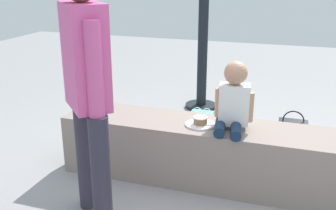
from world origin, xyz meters
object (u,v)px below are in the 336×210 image
(cake_plate, at_px, (200,122))
(cake_box_white, at_px, (247,151))
(handbag_black_leather, at_px, (292,131))
(child_seated, at_px, (233,100))
(adult_standing, at_px, (86,74))
(water_bottle_near_gift, at_px, (160,128))
(gift_bag, at_px, (202,124))
(water_bottle_far_side, at_px, (300,144))

(cake_plate, distance_m, cake_box_white, 0.70)
(cake_box_white, relative_size, handbag_black_leather, 0.89)
(child_seated, height_order, adult_standing, adult_standing)
(water_bottle_near_gift, height_order, cake_box_white, water_bottle_near_gift)
(gift_bag, bearing_deg, cake_plate, -77.43)
(adult_standing, bearing_deg, child_seated, 43.58)
(water_bottle_near_gift, relative_size, cake_box_white, 0.86)
(child_seated, distance_m, cake_plate, 0.30)
(cake_box_white, bearing_deg, gift_bag, 144.48)
(cake_box_white, bearing_deg, adult_standing, -123.93)
(water_bottle_far_side, bearing_deg, child_seated, -124.12)
(adult_standing, height_order, water_bottle_far_side, adult_standing)
(child_seated, relative_size, adult_standing, 0.30)
(cake_box_white, bearing_deg, water_bottle_far_side, 28.66)
(adult_standing, distance_m, cake_box_white, 1.68)
(child_seated, relative_size, handbag_black_leather, 1.57)
(cake_plate, bearing_deg, gift_bag, 102.57)
(adult_standing, relative_size, gift_bag, 5.50)
(water_bottle_near_gift, distance_m, cake_box_white, 0.85)
(water_bottle_near_gift, bearing_deg, handbag_black_leather, 15.27)
(gift_bag, height_order, cake_box_white, gift_bag)
(child_seated, bearing_deg, gift_bag, 116.60)
(cake_box_white, xyz_separation_m, handbag_black_leather, (0.35, 0.48, 0.04))
(child_seated, bearing_deg, adult_standing, -136.42)
(child_seated, distance_m, water_bottle_near_gift, 1.15)
(adult_standing, bearing_deg, cake_box_white, 56.07)
(cake_plate, height_order, cake_box_white, cake_plate)
(adult_standing, xyz_separation_m, gift_bag, (0.32, 1.52, -0.84))
(water_bottle_far_side, bearing_deg, gift_bag, 173.02)
(child_seated, xyz_separation_m, water_bottle_far_side, (0.49, 0.72, -0.57))
(water_bottle_far_side, distance_m, handbag_black_leather, 0.26)
(gift_bag, xyz_separation_m, water_bottle_far_side, (0.90, -0.11, -0.03))
(child_seated, distance_m, handbag_black_leather, 1.19)
(child_seated, xyz_separation_m, cake_plate, (-0.23, -0.00, -0.19))
(adult_standing, bearing_deg, cake_plate, 54.00)
(cake_plate, bearing_deg, water_bottle_near_gift, 130.05)
(cake_plate, bearing_deg, child_seated, 1.02)
(gift_bag, xyz_separation_m, handbag_black_leather, (0.82, 0.14, -0.02))
(water_bottle_near_gift, relative_size, water_bottle_far_side, 1.14)
(cake_box_white, distance_m, handbag_black_leather, 0.59)
(gift_bag, xyz_separation_m, water_bottle_near_gift, (-0.36, -0.18, -0.02))
(gift_bag, height_order, water_bottle_far_side, gift_bag)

